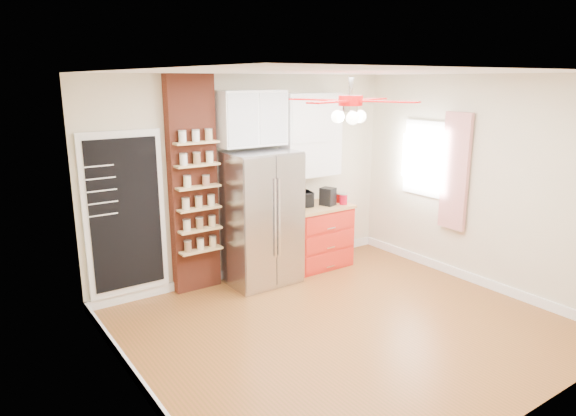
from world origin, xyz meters
TOP-DOWN VIEW (x-y plane):
  - floor at (0.00, 0.00)m, footprint 4.50×4.50m
  - ceiling at (0.00, 0.00)m, footprint 4.50×4.50m
  - wall_back at (0.00, 2.00)m, footprint 4.50×0.02m
  - wall_front at (0.00, -2.00)m, footprint 4.50×0.02m
  - wall_left at (-2.25, 0.00)m, footprint 0.02×4.00m
  - wall_right at (2.25, 0.00)m, footprint 0.02×4.00m
  - chalkboard at (-1.70, 1.96)m, footprint 0.95×0.05m
  - brick_pillar at (-0.85, 1.92)m, footprint 0.60×0.16m
  - fridge at (-0.05, 1.63)m, footprint 0.90×0.70m
  - upper_glass_cabinet at (-0.05, 1.82)m, footprint 0.90×0.35m
  - red_cabinet at (0.92, 1.68)m, footprint 0.94×0.64m
  - upper_shelf_unit at (0.92, 1.85)m, footprint 0.90×0.30m
  - window at (2.23, 0.90)m, footprint 0.04×0.75m
  - curtain at (2.18, 0.35)m, footprint 0.06×0.40m
  - ceiling_fan at (0.00, 0.00)m, footprint 1.40×1.40m
  - toaster_oven at (0.65, 1.77)m, footprint 0.44×0.35m
  - coffee_maker at (1.05, 1.60)m, footprint 0.22×0.23m
  - canister_left at (1.26, 1.51)m, footprint 0.13×0.13m
  - canister_right at (1.29, 1.64)m, footprint 0.11×0.11m
  - pantry_jar_oats at (-0.99, 1.78)m, footprint 0.10×0.10m
  - pantry_jar_beans at (-0.75, 1.76)m, footprint 0.10×0.10m

SIDE VIEW (x-z plane):
  - floor at x=0.00m, z-range 0.00..0.00m
  - red_cabinet at x=0.92m, z-range 0.00..0.90m
  - fridge at x=-0.05m, z-range 0.00..1.75m
  - canister_right at x=1.29m, z-range 0.90..1.03m
  - canister_left at x=1.26m, z-range 0.90..1.04m
  - toaster_oven at x=0.65m, z-range 0.90..1.11m
  - coffee_maker at x=1.05m, z-range 0.90..1.15m
  - chalkboard at x=-1.70m, z-range 0.12..2.08m
  - wall_back at x=0.00m, z-range 0.00..2.70m
  - wall_front at x=0.00m, z-range 0.00..2.70m
  - wall_left at x=-2.25m, z-range 0.00..2.70m
  - wall_right at x=2.25m, z-range 0.00..2.70m
  - brick_pillar at x=-0.85m, z-range 0.00..2.70m
  - pantry_jar_beans at x=-0.75m, z-range 1.37..1.49m
  - pantry_jar_oats at x=-0.99m, z-range 1.37..1.50m
  - curtain at x=2.18m, z-range 0.67..2.23m
  - window at x=2.23m, z-range 1.02..2.08m
  - upper_shelf_unit at x=0.92m, z-range 1.30..2.45m
  - upper_glass_cabinet at x=-0.05m, z-range 1.80..2.50m
  - ceiling_fan at x=0.00m, z-range 2.20..2.65m
  - ceiling at x=0.00m, z-range 2.70..2.70m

